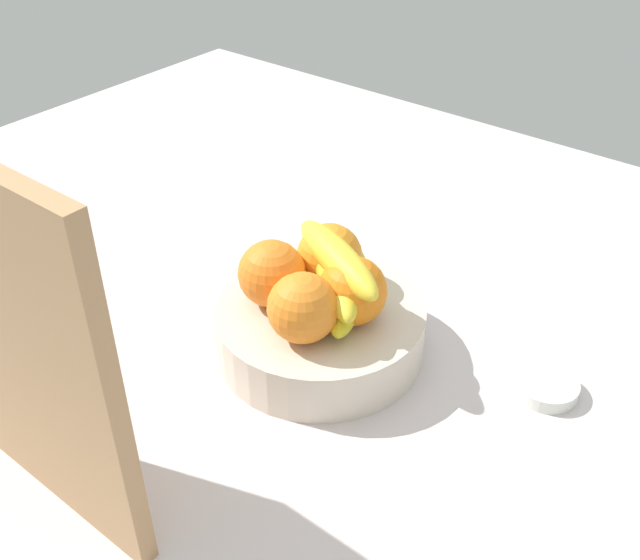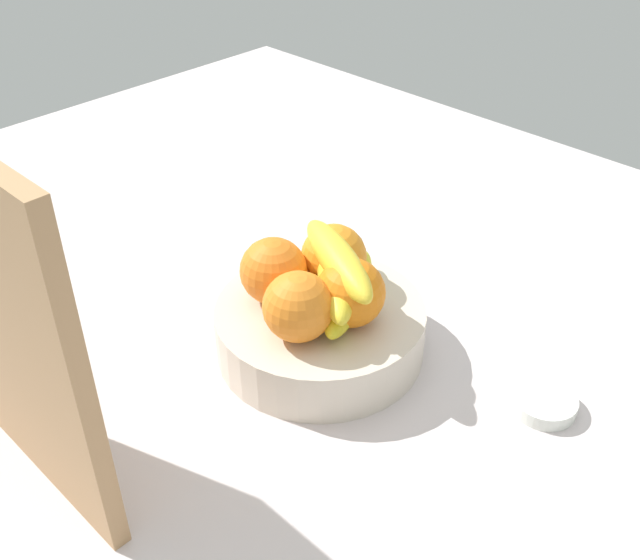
# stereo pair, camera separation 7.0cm
# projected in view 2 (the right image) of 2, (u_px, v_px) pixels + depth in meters

# --- Properties ---
(ground_plane) EXTENTS (1.80, 1.40, 0.03)m
(ground_plane) POSITION_uv_depth(u_px,v_px,m) (341.00, 352.00, 0.92)
(ground_plane) COLOR silver
(fruit_bowl) EXTENTS (0.25, 0.25, 0.06)m
(fruit_bowl) POSITION_uv_depth(u_px,v_px,m) (320.00, 329.00, 0.89)
(fruit_bowl) COLOR beige
(fruit_bowl) RESTS_ON ground_plane
(orange_front_left) EXTENTS (0.08, 0.08, 0.08)m
(orange_front_left) POSITION_uv_depth(u_px,v_px,m) (274.00, 271.00, 0.86)
(orange_front_left) COLOR orange
(orange_front_left) RESTS_ON fruit_bowl
(orange_front_right) EXTENTS (0.08, 0.08, 0.08)m
(orange_front_right) POSITION_uv_depth(u_px,v_px,m) (298.00, 307.00, 0.81)
(orange_front_right) COLOR orange
(orange_front_right) RESTS_ON fruit_bowl
(orange_center) EXTENTS (0.08, 0.08, 0.08)m
(orange_center) POSITION_uv_depth(u_px,v_px,m) (350.00, 293.00, 0.83)
(orange_center) COLOR orange
(orange_center) RESTS_ON fruit_bowl
(orange_back_left) EXTENTS (0.08, 0.08, 0.08)m
(orange_back_left) POSITION_uv_depth(u_px,v_px,m) (334.00, 257.00, 0.89)
(orange_back_left) COLOR orange
(orange_back_left) RESTS_ON fruit_bowl
(banana_bunch) EXTENTS (0.17, 0.17, 0.08)m
(banana_bunch) POSITION_uv_depth(u_px,v_px,m) (341.00, 277.00, 0.85)
(banana_bunch) COLOR yellow
(banana_bunch) RESTS_ON fruit_bowl
(cutting_board) EXTENTS (0.28, 0.02, 0.36)m
(cutting_board) POSITION_uv_depth(u_px,v_px,m) (2.00, 324.00, 0.66)
(cutting_board) COLOR tan
(cutting_board) RESTS_ON ground_plane
(jar_lid) EXTENTS (0.07, 0.07, 0.02)m
(jar_lid) POSITION_uv_depth(u_px,v_px,m) (544.00, 403.00, 0.82)
(jar_lid) COLOR silver
(jar_lid) RESTS_ON ground_plane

